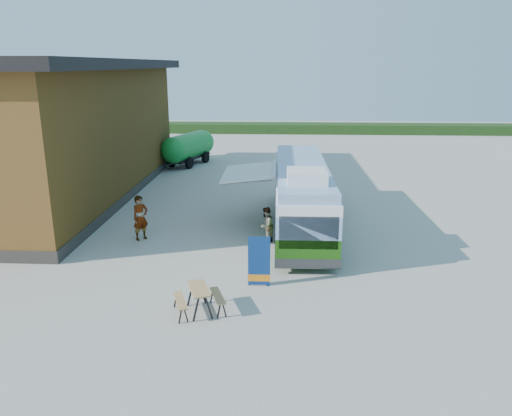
# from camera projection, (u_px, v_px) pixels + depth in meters

# --- Properties ---
(ground) EXTENTS (100.00, 100.00, 0.00)m
(ground) POSITION_uv_depth(u_px,v_px,m) (229.00, 267.00, 18.46)
(ground) COLOR #BCB7AD
(ground) RESTS_ON ground
(barn) EXTENTS (9.60, 21.20, 7.50)m
(barn) POSITION_uv_depth(u_px,v_px,m) (58.00, 133.00, 27.57)
(barn) COLOR brown
(barn) RESTS_ON ground
(hedge) EXTENTS (40.00, 3.00, 1.00)m
(hedge) POSITION_uv_depth(u_px,v_px,m) (338.00, 128.00, 54.39)
(hedge) COLOR #264419
(hedge) RESTS_ON ground
(bus) EXTENTS (2.46, 11.11, 3.41)m
(bus) POSITION_uv_depth(u_px,v_px,m) (301.00, 193.00, 22.49)
(bus) COLOR #2E6210
(bus) RESTS_ON ground
(awning) EXTENTS (2.48, 4.02, 0.50)m
(awning) POSITION_uv_depth(u_px,v_px,m) (253.00, 172.00, 22.77)
(awning) COLOR white
(awning) RESTS_ON ground
(banner) EXTENTS (0.77, 0.19, 1.76)m
(banner) POSITION_uv_depth(u_px,v_px,m) (259.00, 266.00, 16.75)
(banner) COLOR navy
(banner) RESTS_ON ground
(picnic_table) EXTENTS (1.74, 1.64, 0.80)m
(picnic_table) POSITION_uv_depth(u_px,v_px,m) (199.00, 294.00, 14.97)
(picnic_table) COLOR #AF8152
(picnic_table) RESTS_ON ground
(person_a) EXTENTS (0.82, 0.83, 1.93)m
(person_a) POSITION_uv_depth(u_px,v_px,m) (140.00, 218.00, 21.16)
(person_a) COLOR #999999
(person_a) RESTS_ON ground
(person_b) EXTENTS (0.84, 0.93, 1.57)m
(person_b) POSITION_uv_depth(u_px,v_px,m) (266.00, 225.00, 20.73)
(person_b) COLOR #999999
(person_b) RESTS_ON ground
(slurry_tanker) EXTENTS (3.25, 6.09, 2.35)m
(slurry_tanker) POSITION_uv_depth(u_px,v_px,m) (189.00, 147.00, 36.94)
(slurry_tanker) COLOR #1A9233
(slurry_tanker) RESTS_ON ground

